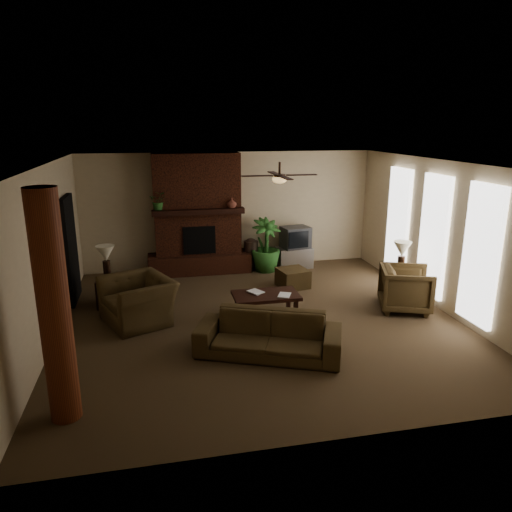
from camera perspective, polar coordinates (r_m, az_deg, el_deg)
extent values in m
plane|color=brown|center=(8.76, 0.55, -7.64)|extent=(7.00, 7.00, 0.00)
plane|color=silver|center=(8.08, 0.60, 10.94)|extent=(7.00, 7.00, 0.00)
plane|color=#C4B18E|center=(11.67, -3.17, 5.42)|extent=(7.00, 0.00, 7.00)
plane|color=#C4B18E|center=(5.12, 9.17, -8.25)|extent=(7.00, 0.00, 7.00)
plane|color=#C4B18E|center=(8.31, -23.72, -0.07)|extent=(0.00, 7.00, 7.00)
plane|color=#C4B18E|center=(9.67, 21.28, 2.24)|extent=(0.00, 7.00, 7.00)
cube|color=#4C2214|center=(11.33, -6.98, 5.03)|extent=(2.00, 0.50, 2.80)
cube|color=#4C2214|center=(11.51, -6.75, -0.82)|extent=(2.40, 0.70, 0.45)
cube|color=black|center=(11.20, -6.77, 1.87)|extent=(0.75, 0.04, 0.65)
cube|color=black|center=(11.04, -6.87, 5.28)|extent=(2.10, 0.28, 0.12)
cube|color=white|center=(10.99, 16.56, 3.90)|extent=(0.08, 0.85, 2.35)
cube|color=white|center=(9.82, 20.39, 2.22)|extent=(0.08, 0.85, 2.35)
cube|color=white|center=(8.70, 25.21, 0.08)|extent=(0.08, 0.85, 2.35)
cylinder|color=brown|center=(5.95, -22.92, -5.89)|extent=(0.36, 0.36, 2.80)
cube|color=black|center=(10.09, -21.23, 0.73)|extent=(0.10, 1.00, 2.10)
cylinder|color=#2F1E15|center=(8.47, 2.83, 10.32)|extent=(0.04, 0.04, 0.24)
cylinder|color=#2F1E15|center=(8.48, 2.82, 9.52)|extent=(0.20, 0.20, 0.06)
ellipsoid|color=#F2BF72|center=(8.49, 2.82, 9.11)|extent=(0.26, 0.26, 0.14)
cube|color=black|center=(8.59, 5.44, 9.61)|extent=(0.55, 0.12, 0.01)
cube|color=black|center=(8.39, 0.14, 9.54)|extent=(0.55, 0.12, 0.01)
cube|color=black|center=(8.87, 2.16, 9.85)|extent=(0.12, 0.55, 0.01)
cube|color=black|center=(8.10, 3.55, 9.29)|extent=(0.12, 0.55, 0.01)
imported|color=#47371E|center=(7.38, 1.54, -8.60)|extent=(2.28, 1.45, 0.86)
imported|color=#47371E|center=(8.76, -13.91, -4.32)|extent=(1.23, 1.45, 1.08)
imported|color=#47371E|center=(9.50, 17.44, -3.52)|extent=(1.10, 1.13, 0.93)
cube|color=black|center=(8.80, 1.19, -4.73)|extent=(1.20, 0.70, 0.06)
cube|color=black|center=(8.56, -1.72, -6.89)|extent=(0.07, 0.07, 0.37)
cube|color=black|center=(8.77, 4.76, -6.35)|extent=(0.07, 0.07, 0.37)
cube|color=black|center=(9.01, -2.29, -5.69)|extent=(0.07, 0.07, 0.37)
cube|color=black|center=(9.22, 3.87, -5.22)|extent=(0.07, 0.07, 0.37)
cube|color=#47371E|center=(10.43, 4.41, -2.63)|extent=(0.70, 0.70, 0.40)
cube|color=#B7B7B9|center=(11.85, 4.55, -0.16)|extent=(0.88, 0.56, 0.50)
cube|color=#343437|center=(11.71, 4.72, 2.23)|extent=(0.73, 0.61, 0.52)
cube|color=black|center=(11.47, 5.09, 1.93)|extent=(0.52, 0.12, 0.40)
cylinder|color=#33231C|center=(11.65, -0.61, 0.12)|extent=(0.34, 0.34, 0.70)
sphere|color=#33231C|center=(11.58, -0.61, 1.32)|extent=(0.34, 0.34, 0.34)
imported|color=#2D6026|center=(11.49, 1.14, -0.05)|extent=(1.10, 1.44, 0.71)
cube|color=black|center=(9.77, -16.95, -4.10)|extent=(0.50, 0.50, 0.55)
cylinder|color=#2F1E15|center=(9.66, -17.33, -1.55)|extent=(0.17, 0.17, 0.35)
cone|color=#F1EBCD|center=(9.57, -17.49, 0.31)|extent=(0.43, 0.43, 0.30)
cube|color=black|center=(10.12, 16.48, -3.39)|extent=(0.51, 0.51, 0.55)
cylinder|color=#2F1E15|center=(9.97, 16.90, -1.00)|extent=(0.15, 0.15, 0.35)
cone|color=#F1EBCD|center=(9.88, 17.05, 0.81)|extent=(0.39, 0.39, 0.30)
imported|color=#2D6026|center=(11.02, -11.52, 6.24)|extent=(0.45, 0.48, 0.33)
imported|color=brown|center=(11.09, -2.91, 6.30)|extent=(0.27, 0.28, 0.22)
imported|color=#999999|center=(8.74, -0.57, -3.66)|extent=(0.20, 0.13, 0.29)
imported|color=#999999|center=(8.67, 2.72, -3.81)|extent=(0.20, 0.11, 0.29)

